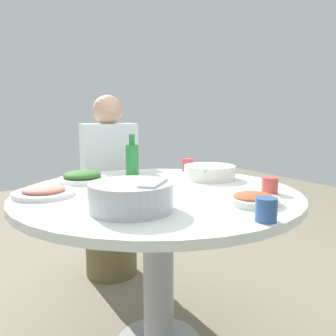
{
  "coord_description": "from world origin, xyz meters",
  "views": [
    {
      "loc": [
        -1.27,
        0.68,
        1.07
      ],
      "look_at": [
        -0.03,
        -0.03,
        0.85
      ],
      "focal_mm": 36.45,
      "sensor_mm": 36.0,
      "label": 1
    }
  ],
  "objects_px": {
    "dish_shrimp": "(44,191)",
    "tea_cup_side": "(266,210)",
    "dish_stirfry": "(253,199)",
    "tea_cup_near": "(187,165)",
    "dish_greens": "(82,177)",
    "rice_bowl": "(131,196)",
    "stool_for_diner_left": "(111,242)",
    "green_bottle": "(132,159)",
    "soup_bowl": "(210,172)",
    "round_dining_table": "(158,222)",
    "tea_cup_far": "(270,185)",
    "diner_left": "(109,164)"
  },
  "relations": [
    {
      "from": "soup_bowl",
      "to": "stool_for_diner_left",
      "type": "distance_m",
      "value": 0.96
    },
    {
      "from": "rice_bowl",
      "to": "tea_cup_far",
      "type": "relative_size",
      "value": 4.36
    },
    {
      "from": "tea_cup_side",
      "to": "diner_left",
      "type": "xyz_separation_m",
      "value": [
        1.38,
        -0.01,
        -0.03
      ]
    },
    {
      "from": "dish_shrimp",
      "to": "tea_cup_far",
      "type": "height_order",
      "value": "tea_cup_far"
    },
    {
      "from": "rice_bowl",
      "to": "stool_for_diner_left",
      "type": "xyz_separation_m",
      "value": [
        1.07,
        -0.31,
        -0.58
      ]
    },
    {
      "from": "stool_for_diner_left",
      "to": "tea_cup_side",
      "type": "bearing_deg",
      "value": 179.78
    },
    {
      "from": "dish_greens",
      "to": "tea_cup_side",
      "type": "relative_size",
      "value": 3.17
    },
    {
      "from": "soup_bowl",
      "to": "stool_for_diner_left",
      "type": "xyz_separation_m",
      "value": [
        0.73,
        0.27,
        -0.56
      ]
    },
    {
      "from": "rice_bowl",
      "to": "tea_cup_near",
      "type": "height_order",
      "value": "rice_bowl"
    },
    {
      "from": "dish_greens",
      "to": "dish_stirfry",
      "type": "xyz_separation_m",
      "value": [
        -0.72,
        -0.42,
        -0.0
      ]
    },
    {
      "from": "dish_stirfry",
      "to": "tea_cup_near",
      "type": "bearing_deg",
      "value": -14.88
    },
    {
      "from": "rice_bowl",
      "to": "dish_shrimp",
      "type": "bearing_deg",
      "value": 30.73
    },
    {
      "from": "rice_bowl",
      "to": "dish_shrimp",
      "type": "height_order",
      "value": "rice_bowl"
    },
    {
      "from": "round_dining_table",
      "to": "dish_shrimp",
      "type": "relative_size",
      "value": 4.94
    },
    {
      "from": "green_bottle",
      "to": "tea_cup_far",
      "type": "height_order",
      "value": "green_bottle"
    },
    {
      "from": "round_dining_table",
      "to": "green_bottle",
      "type": "xyz_separation_m",
      "value": [
        0.41,
        -0.06,
        0.23
      ]
    },
    {
      "from": "dish_stirfry",
      "to": "diner_left",
      "type": "relative_size",
      "value": 0.25
    },
    {
      "from": "rice_bowl",
      "to": "stool_for_diner_left",
      "type": "height_order",
      "value": "rice_bowl"
    },
    {
      "from": "soup_bowl",
      "to": "dish_greens",
      "type": "xyz_separation_m",
      "value": [
        0.24,
        0.59,
        -0.01
      ]
    },
    {
      "from": "soup_bowl",
      "to": "tea_cup_near",
      "type": "xyz_separation_m",
      "value": [
        0.26,
        -0.03,
        0.0
      ]
    },
    {
      "from": "rice_bowl",
      "to": "green_bottle",
      "type": "xyz_separation_m",
      "value": [
        0.63,
        -0.28,
        0.04
      ]
    },
    {
      "from": "tea_cup_side",
      "to": "rice_bowl",
      "type": "bearing_deg",
      "value": 43.77
    },
    {
      "from": "tea_cup_far",
      "to": "stool_for_diner_left",
      "type": "height_order",
      "value": "tea_cup_far"
    },
    {
      "from": "tea_cup_far",
      "to": "stool_for_diner_left",
      "type": "xyz_separation_m",
      "value": [
        1.12,
        0.29,
        -0.56
      ]
    },
    {
      "from": "round_dining_table",
      "to": "tea_cup_far",
      "type": "distance_m",
      "value": 0.5
    },
    {
      "from": "dish_shrimp",
      "to": "stool_for_diner_left",
      "type": "distance_m",
      "value": 1.03
    },
    {
      "from": "dish_stirfry",
      "to": "green_bottle",
      "type": "relative_size",
      "value": 0.86
    },
    {
      "from": "rice_bowl",
      "to": "round_dining_table",
      "type": "bearing_deg",
      "value": -44.76
    },
    {
      "from": "green_bottle",
      "to": "diner_left",
      "type": "xyz_separation_m",
      "value": [
        0.43,
        -0.03,
        -0.08
      ]
    },
    {
      "from": "dish_stirfry",
      "to": "tea_cup_near",
      "type": "height_order",
      "value": "tea_cup_near"
    },
    {
      "from": "dish_shrimp",
      "to": "tea_cup_side",
      "type": "relative_size",
      "value": 3.31
    },
    {
      "from": "dish_shrimp",
      "to": "tea_cup_near",
      "type": "bearing_deg",
      "value": -74.85
    },
    {
      "from": "soup_bowl",
      "to": "tea_cup_near",
      "type": "relative_size",
      "value": 3.55
    },
    {
      "from": "soup_bowl",
      "to": "diner_left",
      "type": "height_order",
      "value": "diner_left"
    },
    {
      "from": "dish_greens",
      "to": "tea_cup_near",
      "type": "height_order",
      "value": "tea_cup_near"
    },
    {
      "from": "round_dining_table",
      "to": "rice_bowl",
      "type": "height_order",
      "value": "rice_bowl"
    },
    {
      "from": "rice_bowl",
      "to": "tea_cup_far",
      "type": "height_order",
      "value": "rice_bowl"
    },
    {
      "from": "round_dining_table",
      "to": "tea_cup_near",
      "type": "distance_m",
      "value": 0.57
    },
    {
      "from": "dish_greens",
      "to": "dish_stirfry",
      "type": "height_order",
      "value": "dish_greens"
    },
    {
      "from": "dish_greens",
      "to": "rice_bowl",
      "type": "bearing_deg",
      "value": -179.58
    },
    {
      "from": "green_bottle",
      "to": "tea_cup_side",
      "type": "relative_size",
      "value": 3.01
    },
    {
      "from": "round_dining_table",
      "to": "rice_bowl",
      "type": "xyz_separation_m",
      "value": [
        -0.23,
        0.22,
        0.19
      ]
    },
    {
      "from": "soup_bowl",
      "to": "dish_shrimp",
      "type": "height_order",
      "value": "soup_bowl"
    },
    {
      "from": "tea_cup_far",
      "to": "tea_cup_side",
      "type": "xyz_separation_m",
      "value": [
        -0.27,
        0.3,
        0.0
      ]
    },
    {
      "from": "green_bottle",
      "to": "tea_cup_far",
      "type": "bearing_deg",
      "value": -155.04
    },
    {
      "from": "round_dining_table",
      "to": "rice_bowl",
      "type": "distance_m",
      "value": 0.37
    },
    {
      "from": "rice_bowl",
      "to": "dish_stirfry",
      "type": "xyz_separation_m",
      "value": [
        -0.15,
        -0.42,
        -0.03
      ]
    },
    {
      "from": "tea_cup_side",
      "to": "tea_cup_near",
      "type": "bearing_deg",
      "value": -18.75
    },
    {
      "from": "dish_shrimp",
      "to": "tea_cup_far",
      "type": "distance_m",
      "value": 0.92
    },
    {
      "from": "round_dining_table",
      "to": "soup_bowl",
      "type": "bearing_deg",
      "value": -72.87
    }
  ]
}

